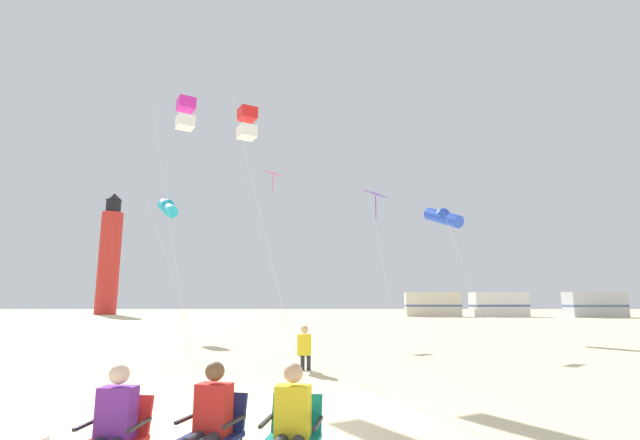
# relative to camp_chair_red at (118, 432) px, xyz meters

# --- Properties ---
(ground) EXTENTS (200.00, 200.00, 0.00)m
(ground) POSITION_rel_camp_chair_red_xyz_m (1.01, 2.37, -0.50)
(ground) COLOR beige
(camp_chair_red) EXTENTS (0.58, 0.60, 0.82)m
(camp_chair_red) POSITION_rel_camp_chair_red_xyz_m (0.00, 0.00, 0.00)
(camp_chair_red) COLOR red
(camp_chair_red) RESTS_ON ground
(spectator_red_chair) EXTENTS (0.35, 0.52, 1.16)m
(spectator_red_chair) POSITION_rel_camp_chair_red_xyz_m (-0.01, -0.14, 0.11)
(spectator_red_chair) COLOR #722D99
(spectator_red_chair) RESTS_ON ground
(camp_chair_navy) EXTENTS (0.66, 0.68, 0.82)m
(camp_chair_navy) POSITION_rel_camp_chair_red_xyz_m (0.92, 0.18, 0.00)
(camp_chair_navy) COLOR navy
(camp_chair_navy) RESTS_ON ground
(spectator_navy_chair) EXTENTS (0.43, 0.55, 1.16)m
(spectator_navy_chair) POSITION_rel_camp_chair_red_xyz_m (0.89, 0.05, 0.11)
(spectator_navy_chair) COLOR red
(spectator_navy_chair) RESTS_ON ground
(camp_chair_teal) EXTENTS (0.62, 0.64, 0.82)m
(camp_chair_teal) POSITION_rel_camp_chair_red_xyz_m (1.73, 0.09, 0.00)
(camp_chair_teal) COLOR #147F84
(camp_chair_teal) RESTS_ON ground
(spectator_teal_chair) EXTENTS (0.38, 0.54, 1.16)m
(spectator_teal_chair) POSITION_rel_camp_chair_red_xyz_m (1.71, -0.05, 0.11)
(spectator_teal_chair) COLOR yellow
(spectator_teal_chair) RESTS_ON ground
(kite_flyer_standing) EXTENTS (0.35, 0.52, 1.16)m
(kite_flyer_standing) POSITION_rel_camp_chair_red_xyz_m (1.53, 7.38, 0.11)
(kite_flyer_standing) COLOR yellow
(kite_flyer_standing) RESTS_ON ground
(kite_box_scarlet) EXTENTS (2.25, 2.25, 8.74)m
(kite_box_scarlet) POSITION_rel_camp_chair_red_xyz_m (-0.76, 11.01, 7.65)
(kite_box_scarlet) COLOR silver
(kite_box_scarlet) RESTS_ON ground
(kite_diamond_rainbow) EXTENTS (3.04, 2.34, 9.40)m
(kite_diamond_rainbow) POSITION_rel_camp_chair_red_xyz_m (-0.99, 21.18, 8.31)
(kite_diamond_rainbow) COLOR silver
(kite_diamond_rainbow) RESTS_ON ground
(kite_diamond_violet) EXTENTS (1.39, 1.39, 6.89)m
(kite_diamond_violet) POSITION_rel_camp_chair_red_xyz_m (4.44, 15.93, 5.95)
(kite_diamond_violet) COLOR silver
(kite_diamond_violet) RESTS_ON ground
(kite_box_magenta) EXTENTS (1.79, 1.35, 9.15)m
(kite_box_magenta) POSITION_rel_camp_chair_red_xyz_m (-3.04, 11.06, 8.06)
(kite_box_magenta) COLOR silver
(kite_box_magenta) RESTS_ON ground
(kite_tube_cyan) EXTENTS (2.87, 3.18, 7.79)m
(kite_tube_cyan) POSITION_rel_camp_chair_red_xyz_m (-6.96, 20.95, 6.58)
(kite_tube_cyan) COLOR silver
(kite_tube_cyan) RESTS_ON ground
(kite_tube_blue) EXTENTS (2.86, 3.17, 7.04)m
(kite_tube_blue) POSITION_rel_camp_chair_red_xyz_m (8.59, 20.06, 5.84)
(kite_tube_blue) COLOR silver
(kite_tube_blue) RESTS_ON ground
(lighthouse_distant) EXTENTS (2.80, 2.80, 16.80)m
(lighthouse_distant) POSITION_rel_camp_chair_red_xyz_m (-27.57, 58.11, 7.34)
(lighthouse_distant) COLOR red
(lighthouse_distant) RESTS_ON ground
(rv_van_cream) EXTENTS (6.61, 2.87, 2.80)m
(rv_van_cream) POSITION_rel_camp_chair_red_xyz_m (14.94, 50.84, 0.89)
(rv_van_cream) COLOR beige
(rv_van_cream) RESTS_ON ground
(rv_van_white) EXTENTS (6.61, 2.87, 2.80)m
(rv_van_white) POSITION_rel_camp_chair_red_xyz_m (22.65, 50.44, 0.89)
(rv_van_white) COLOR white
(rv_van_white) RESTS_ON ground
(rv_van_silver) EXTENTS (6.59, 2.80, 2.80)m
(rv_van_silver) POSITION_rel_camp_chair_red_xyz_m (32.67, 48.26, 0.89)
(rv_van_silver) COLOR #B7BABF
(rv_van_silver) RESTS_ON ground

